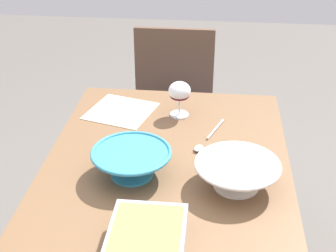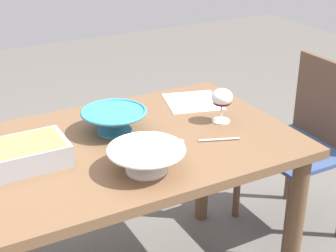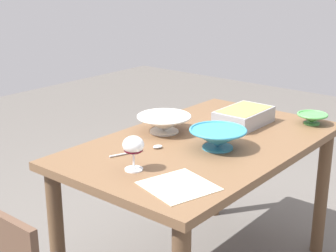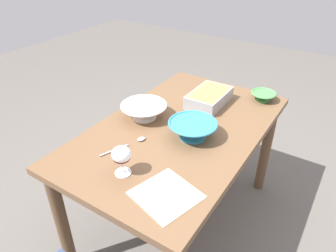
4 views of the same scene
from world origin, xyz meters
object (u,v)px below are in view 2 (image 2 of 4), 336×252
(mixing_bowl, at_px, (146,158))
(napkin, at_px, (193,102))
(wine_glass, at_px, (222,99))
(chair, at_px, (307,140))
(serving_spoon, at_px, (193,141))
(casserole_dish, at_px, (22,154))
(dining_table, at_px, (116,169))
(small_bowl, at_px, (114,120))

(mixing_bowl, relative_size, napkin, 1.11)
(wine_glass, bearing_deg, chair, 8.12)
(serving_spoon, xyz_separation_m, napkin, (0.20, 0.34, -0.01))
(casserole_dish, bearing_deg, dining_table, -1.04)
(small_bowl, xyz_separation_m, serving_spoon, (0.22, -0.22, -0.04))
(serving_spoon, bearing_deg, wine_glass, 28.35)
(chair, height_order, napkin, chair)
(wine_glass, bearing_deg, dining_table, 178.26)
(wine_glass, xyz_separation_m, mixing_bowl, (-0.44, -0.21, -0.05))
(mixing_bowl, height_order, napkin, mixing_bowl)
(mixing_bowl, distance_m, serving_spoon, 0.27)
(mixing_bowl, xyz_separation_m, serving_spoon, (0.24, 0.10, -0.04))
(wine_glass, bearing_deg, casserole_dish, 178.56)
(small_bowl, bearing_deg, chair, -2.04)
(chair, relative_size, napkin, 3.62)
(casserole_dish, bearing_deg, wine_glass, -1.44)
(wine_glass, distance_m, mixing_bowl, 0.49)
(chair, relative_size, small_bowl, 3.37)
(napkin, bearing_deg, chair, -15.09)
(mixing_bowl, relative_size, serving_spoon, 1.08)
(dining_table, relative_size, small_bowl, 5.28)
(casserole_dish, relative_size, napkin, 1.28)
(chair, height_order, serving_spoon, chair)
(casserole_dish, distance_m, mixing_bowl, 0.42)
(wine_glass, relative_size, serving_spoon, 0.58)
(dining_table, xyz_separation_m, casserole_dish, (-0.33, 0.01, 0.15))
(chair, distance_m, wine_glass, 0.67)
(chair, bearing_deg, small_bowl, 177.96)
(mixing_bowl, distance_m, small_bowl, 0.33)
(chair, xyz_separation_m, mixing_bowl, (-1.00, -0.29, 0.30))
(dining_table, height_order, chair, chair)
(mixing_bowl, bearing_deg, serving_spoon, 23.48)
(serving_spoon, height_order, napkin, serving_spoon)
(small_bowl, bearing_deg, serving_spoon, -45.58)
(wine_glass, distance_m, napkin, 0.25)
(dining_table, xyz_separation_m, small_bowl, (0.04, 0.10, 0.15))
(wine_glass, height_order, small_bowl, wine_glass)
(dining_table, relative_size, chair, 1.57)
(dining_table, height_order, small_bowl, small_bowl)
(wine_glass, height_order, mixing_bowl, wine_glass)
(napkin, bearing_deg, small_bowl, -164.70)
(napkin, bearing_deg, dining_table, -154.98)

